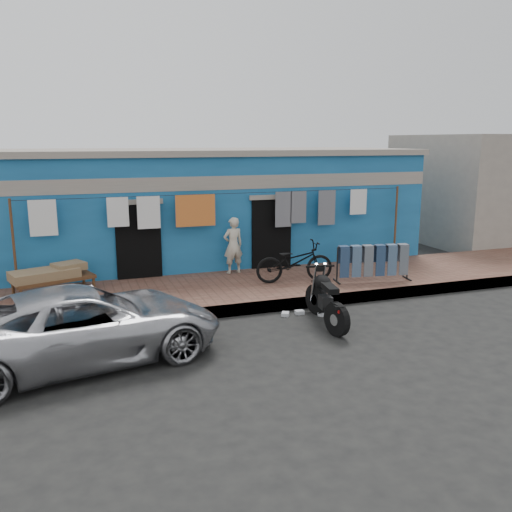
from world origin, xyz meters
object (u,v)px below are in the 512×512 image
Objects in this scene: jeans_rack at (373,262)px; seated_person at (233,245)px; motorcycle at (326,298)px; charpoy at (54,280)px; bicycle at (295,257)px; car at (85,324)px.

seated_person is at bearing 147.78° from jeans_rack.
jeans_rack is at bearing 49.84° from motorcycle.
charpoy is at bearing -1.70° from seated_person.
bicycle is 2.44m from motorcycle.
car is at bearing -81.57° from charpoy.
seated_person is at bearing 46.86° from bicycle.
bicycle is 0.96× the size of jeans_rack.
jeans_rack is (7.33, -1.42, 0.16)m from charpoy.
car is at bearing -166.28° from motorcycle.
motorcycle is (4.60, 0.36, -0.10)m from car.
car reaches higher than jeans_rack.
seated_person reaches higher than jeans_rack.
bicycle is at bearing -72.34° from car.
seated_person is 0.82× the size of motorcycle.
bicycle is (1.13, -1.35, -0.12)m from seated_person.
charpoy is 7.46m from jeans_rack.
seated_person is 1.77m from bicycle.
bicycle is 5.56m from charpoy.
seated_person is 0.74× the size of charpoy.
bicycle is at bearing -9.25° from charpoy.
seated_person is at bearing 111.17° from motorcycle.
seated_person is at bearing -54.34° from car.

